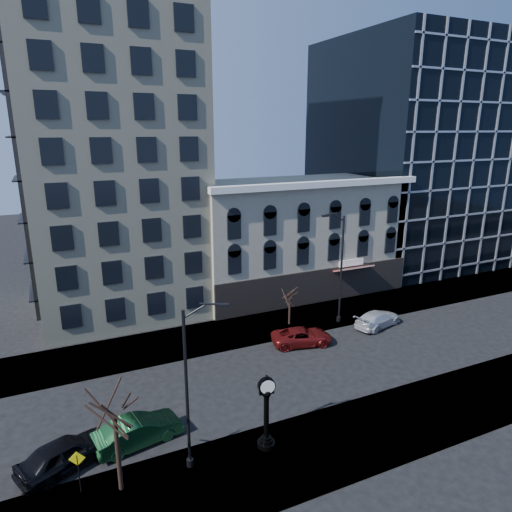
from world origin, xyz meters
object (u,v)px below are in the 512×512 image
street_lamp_near (199,343)px  warning_sign (78,465)px  car_near_a (66,453)px  car_near_b (138,431)px  street_clock (266,415)px

street_lamp_near → warning_sign: 8.18m
warning_sign → car_near_a: bearing=114.6°
warning_sign → car_near_b: bearing=50.7°
street_clock → car_near_b: bearing=160.9°
street_lamp_near → warning_sign: bearing=-169.4°
car_near_b → warning_sign: bearing=118.2°
car_near_a → car_near_b: size_ratio=1.01×
street_clock → warning_sign: 9.78m
warning_sign → street_clock: bearing=7.8°
street_lamp_near → car_near_b: bearing=146.6°
street_lamp_near → car_near_a: size_ratio=1.87×
street_lamp_near → car_near_a: bearing=172.5°
street_lamp_near → car_near_a: 9.60m
car_near_b → street_clock: bearing=-128.2°
street_clock → car_near_a: bearing=172.0°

